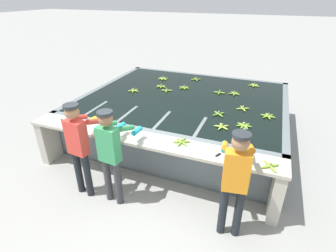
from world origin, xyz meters
TOP-DOWN VIEW (x-y plane):
  - ground_plane at (0.00, 0.00)m, footprint 80.00×80.00m
  - wash_tank at (-0.00, 2.28)m, footprint 4.37×3.70m
  - work_ledge at (0.00, 0.23)m, footprint 4.37×0.45m
  - worker_0 at (-0.83, -0.32)m, footprint 0.46×0.73m
  - worker_1 at (-0.28, -0.30)m, footprint 0.45×0.73m
  - worker_2 at (1.52, -0.28)m, footprint 0.48×0.74m
  - banana_bunch_floating_0 at (-0.18, 2.79)m, footprint 0.28×0.27m
  - banana_bunch_floating_1 at (0.92, 1.57)m, footprint 0.23×0.23m
  - banana_bunch_floating_2 at (1.39, 3.60)m, footprint 0.28×0.27m
  - banana_bunch_floating_3 at (-0.74, 2.68)m, footprint 0.28×0.28m
  - banana_bunch_floating_4 at (1.32, 2.01)m, footprint 0.27×0.27m
  - banana_bunch_floating_5 at (1.02, 2.83)m, footprint 0.28×0.27m
  - banana_bunch_floating_6 at (1.43, 1.26)m, footprint 0.28×0.28m
  - banana_bunch_floating_7 at (-0.51, 2.45)m, footprint 0.28×0.28m
  - banana_bunch_floating_8 at (-0.10, 3.55)m, footprint 0.25×0.25m
  - banana_bunch_floating_9 at (0.69, 2.76)m, footprint 0.28×0.28m
  - banana_bunch_floating_10 at (-1.22, 2.15)m, footprint 0.27×0.28m
  - banana_bunch_floating_11 at (1.08, 1.07)m, footprint 0.27×0.28m
  - banana_bunch_floating_12 at (1.81, 1.82)m, footprint 0.28×0.28m
  - banana_bunch_floating_13 at (-0.94, 3.28)m, footprint 0.27×0.28m
  - banana_bunch_ledge_0 at (0.60, 0.32)m, footprint 0.27×0.28m
  - banana_bunch_ledge_1 at (1.91, 0.15)m, footprint 0.25×0.25m
  - knife_0 at (1.24, 0.24)m, footprint 0.18×0.33m
  - knife_1 at (-1.62, 0.21)m, footprint 0.29×0.24m

SIDE VIEW (x-z plane):
  - ground_plane at x=0.00m, z-range 0.00..0.00m
  - wash_tank at x=0.00m, z-range -0.01..0.91m
  - work_ledge at x=0.00m, z-range 0.19..1.10m
  - knife_0 at x=1.24m, z-range 0.91..0.93m
  - knife_1 at x=-1.62m, z-range 0.91..0.93m
  - banana_bunch_floating_6 at x=1.43m, z-range 0.89..0.96m
  - banana_bunch_floating_0 at x=-0.18m, z-range 0.89..0.96m
  - banana_bunch_floating_3 at x=-0.74m, z-range 0.89..0.96m
  - banana_bunch_floating_12 at x=1.81m, z-range 0.89..0.96m
  - banana_bunch_floating_13 at x=-0.94m, z-range 0.89..0.96m
  - banana_bunch_floating_2 at x=1.39m, z-range 0.89..0.96m
  - banana_bunch_floating_5 at x=1.02m, z-range 0.89..0.96m
  - banana_bunch_floating_10 at x=-1.22m, z-range 0.89..0.96m
  - banana_bunch_floating_11 at x=1.08m, z-range 0.89..0.96m
  - banana_bunch_floating_1 at x=0.92m, z-range 0.89..0.97m
  - banana_bunch_floating_4 at x=1.32m, z-range 0.89..0.97m
  - banana_bunch_floating_7 at x=-0.51m, z-range 0.89..0.97m
  - banana_bunch_floating_8 at x=-0.10m, z-range 0.89..0.97m
  - banana_bunch_floating_9 at x=0.69m, z-range 0.89..0.97m
  - banana_bunch_ledge_0 at x=0.60m, z-range 0.89..0.97m
  - banana_bunch_ledge_1 at x=1.91m, z-range 0.89..0.97m
  - worker_1 at x=-0.28m, z-range 0.16..1.73m
  - worker_2 at x=1.52m, z-range 0.16..1.75m
  - worker_0 at x=-0.83m, z-range 0.16..1.76m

